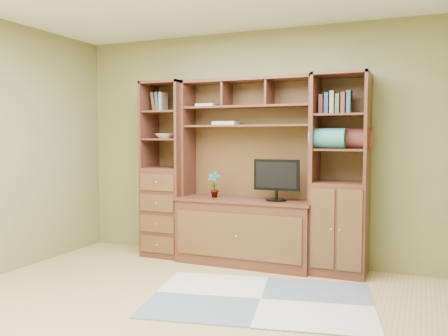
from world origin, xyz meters
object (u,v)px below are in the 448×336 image
at_px(center_hutch, 245,172).
at_px(monitor, 277,172).
at_px(right_tower, 340,175).
at_px(left_tower, 167,169).

distance_m(center_hutch, monitor, 0.37).
bearing_deg(monitor, right_tower, 7.04).
distance_m(center_hutch, right_tower, 1.03).
xyz_separation_m(center_hutch, left_tower, (-1.00, 0.04, 0.00)).
height_order(left_tower, monitor, left_tower).
xyz_separation_m(right_tower, monitor, (-0.65, -0.07, 0.01)).
bearing_deg(left_tower, center_hutch, -2.29).
xyz_separation_m(center_hutch, monitor, (0.37, -0.03, 0.01)).
bearing_deg(right_tower, monitor, -173.46).
distance_m(center_hutch, left_tower, 1.00).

